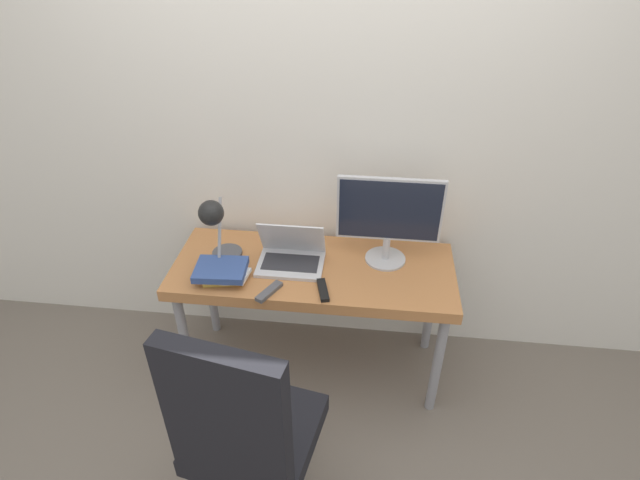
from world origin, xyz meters
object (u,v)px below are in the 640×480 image
Objects in this scene: book_stack at (222,271)px; game_controller at (225,278)px; monitor at (389,216)px; office_chair at (244,431)px; laptop at (291,255)px; desk_lamp at (215,222)px.

book_stack is 0.04m from game_controller.
monitor reaches higher than game_controller.
book_stack is at bearing 110.53° from office_chair.
game_controller is at bearing -147.70° from laptop.
monitor is 1.28× the size of desk_lamp.
book_stack is (0.03, -0.08, -0.23)m from desk_lamp.
desk_lamp is (-0.81, -0.17, 0.01)m from monitor.
office_chair is 7.69× the size of game_controller.
desk_lamp is at bearing 115.91° from game_controller.
desk_lamp is 1.50× the size of book_stack.
book_stack is at bearing -162.66° from monitor.
monitor is 0.83m from desk_lamp.
laptop reaches higher than book_stack.
office_chair is 4.32× the size of book_stack.
desk_lamp is 0.35× the size of office_chair.
desk_lamp is at bearing -166.68° from laptop.
office_chair reaches higher than laptop.
office_chair is at bearing -116.17° from monitor.
monitor is 0.85m from game_controller.
game_controller is (-0.27, 0.74, 0.10)m from office_chair.
game_controller is (-0.29, -0.18, -0.03)m from laptop.
desk_lamp is at bearing 110.70° from office_chair.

